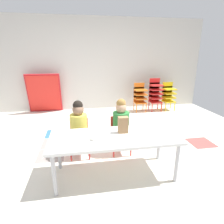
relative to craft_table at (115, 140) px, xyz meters
The scene contains 13 objects.
ground_plane 0.85m from the craft_table, 92.59° to the left, with size 6.57×5.45×0.02m.
back_wall 3.48m from the craft_table, 90.59° to the left, with size 6.57×0.10×2.57m, color beige.
craft_table is the anchor object (origin of this frame).
seated_child_near_camera 0.73m from the craft_table, 128.72° to the left, with size 0.32×0.31×0.92m.
seated_child_middle_seat 0.61m from the craft_table, 69.98° to the left, with size 0.32×0.32×0.92m.
kid_chair_orange_stack 3.11m from the craft_table, 66.19° to the left, with size 0.32×0.30×0.80m.
kid_chair_red_stack 3.33m from the craft_table, 58.94° to the left, with size 0.32×0.30×0.92m.
kid_chair_yellow_stack 3.55m from the craft_table, 53.31° to the left, with size 0.32×0.30×0.80m.
folded_activity_table 3.48m from the craft_table, 113.59° to the left, with size 0.90×0.29×1.09m.
paper_bag_brown 0.23m from the craft_table, 36.79° to the left, with size 0.13×0.09×0.22m, color #9E754C.
paper_plate_near_edge 0.28m from the craft_table, 166.21° to the right, with size 0.18×0.18×0.01m, color white.
paper_plate_center_table 0.53m from the craft_table, behind, with size 0.18×0.18×0.01m, color white.
donut_powdered_on_plate 0.28m from the craft_table, 166.21° to the right, with size 0.12×0.12×0.03m, color white.
Camera 1 is at (-0.38, -2.87, 1.59)m, focal length 30.30 mm.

